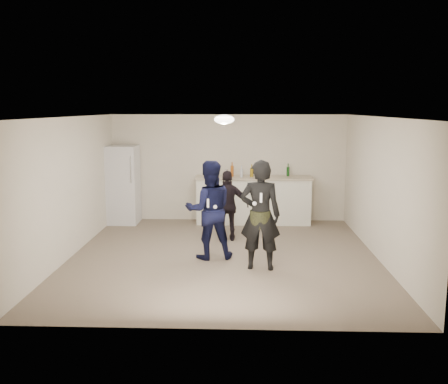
{
  "coord_description": "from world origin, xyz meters",
  "views": [
    {
      "loc": [
        0.33,
        -8.69,
        2.66
      ],
      "look_at": [
        0.0,
        0.2,
        1.15
      ],
      "focal_mm": 40.0,
      "sensor_mm": 36.0,
      "label": 1
    }
  ],
  "objects_px": {
    "fridge": "(123,185)",
    "woman": "(260,215)",
    "man": "(209,210)",
    "spectator": "(228,206)",
    "counter": "(253,201)",
    "shaker": "(226,173)"
  },
  "relations": [
    {
      "from": "counter",
      "to": "shaker",
      "type": "distance_m",
      "value": 0.9
    },
    {
      "from": "woman",
      "to": "shaker",
      "type": "bearing_deg",
      "value": -72.76
    },
    {
      "from": "counter",
      "to": "fridge",
      "type": "xyz_separation_m",
      "value": [
        -3.02,
        -0.07,
        0.38
      ]
    },
    {
      "from": "fridge",
      "to": "shaker",
      "type": "bearing_deg",
      "value": 2.05
    },
    {
      "from": "counter",
      "to": "spectator",
      "type": "distance_m",
      "value": 1.64
    },
    {
      "from": "shaker",
      "to": "woman",
      "type": "distance_m",
      "value": 3.42
    },
    {
      "from": "fridge",
      "to": "man",
      "type": "xyz_separation_m",
      "value": [
        2.18,
        -2.68,
        -0.02
      ]
    },
    {
      "from": "shaker",
      "to": "spectator",
      "type": "height_order",
      "value": "spectator"
    },
    {
      "from": "woman",
      "to": "fridge",
      "type": "bearing_deg",
      "value": -40.8
    },
    {
      "from": "man",
      "to": "counter",
      "type": "bearing_deg",
      "value": -118.3
    },
    {
      "from": "shaker",
      "to": "man",
      "type": "xyz_separation_m",
      "value": [
        -0.21,
        -2.77,
        -0.3
      ]
    },
    {
      "from": "shaker",
      "to": "man",
      "type": "distance_m",
      "value": 2.79
    },
    {
      "from": "fridge",
      "to": "woman",
      "type": "relative_size",
      "value": 0.98
    },
    {
      "from": "man",
      "to": "woman",
      "type": "distance_m",
      "value": 1.05
    },
    {
      "from": "counter",
      "to": "shaker",
      "type": "relative_size",
      "value": 15.29
    },
    {
      "from": "spectator",
      "to": "shaker",
      "type": "bearing_deg",
      "value": -88.57
    },
    {
      "from": "man",
      "to": "spectator",
      "type": "bearing_deg",
      "value": -114.99
    },
    {
      "from": "woman",
      "to": "spectator",
      "type": "bearing_deg",
      "value": -65.93
    },
    {
      "from": "shaker",
      "to": "spectator",
      "type": "xyz_separation_m",
      "value": [
        0.08,
        -1.55,
        -0.46
      ]
    },
    {
      "from": "counter",
      "to": "man",
      "type": "xyz_separation_m",
      "value": [
        -0.84,
        -2.75,
        0.35
      ]
    },
    {
      "from": "woman",
      "to": "spectator",
      "type": "height_order",
      "value": "woman"
    },
    {
      "from": "fridge",
      "to": "spectator",
      "type": "relative_size",
      "value": 1.27
    }
  ]
}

